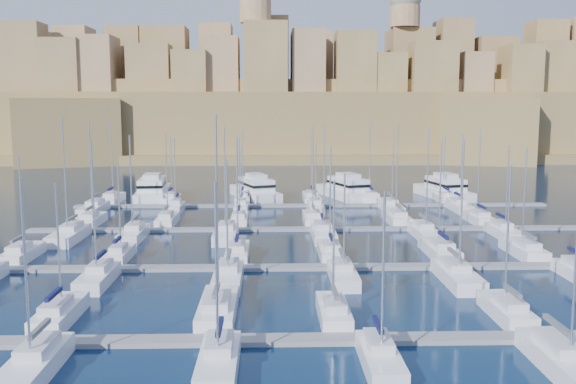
{
  "coord_description": "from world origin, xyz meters",
  "views": [
    {
      "loc": [
        -7.33,
        -80.85,
        17.93
      ],
      "look_at": [
        -4.97,
        6.0,
        6.16
      ],
      "focal_mm": 40.0,
      "sensor_mm": 36.0,
      "label": 1
    }
  ],
  "objects_px": {
    "sailboat_4": "(506,310)",
    "motor_yacht_a": "(153,190)",
    "sailboat_2": "(218,309)",
    "motor_yacht_b": "(255,190)",
    "motor_yacht_d": "(444,189)",
    "motor_yacht_c": "(347,190)"
  },
  "relations": [
    {
      "from": "sailboat_2",
      "to": "motor_yacht_d",
      "type": "xyz_separation_m",
      "value": [
        38.22,
        69.74,
        0.94
      ]
    },
    {
      "from": "sailboat_4",
      "to": "motor_yacht_c",
      "type": "relative_size",
      "value": 0.72
    },
    {
      "from": "sailboat_2",
      "to": "motor_yacht_a",
      "type": "distance_m",
      "value": 72.51
    },
    {
      "from": "motor_yacht_c",
      "to": "motor_yacht_d",
      "type": "xyz_separation_m",
      "value": [
        18.9,
        -0.32,
        0.0
      ]
    },
    {
      "from": "sailboat_4",
      "to": "motor_yacht_a",
      "type": "xyz_separation_m",
      "value": [
        -42.68,
        71.08,
        0.99
      ]
    },
    {
      "from": "motor_yacht_c",
      "to": "motor_yacht_d",
      "type": "distance_m",
      "value": 18.91
    },
    {
      "from": "sailboat_2",
      "to": "motor_yacht_a",
      "type": "xyz_separation_m",
      "value": [
        -18.21,
        70.18,
        0.94
      ]
    },
    {
      "from": "motor_yacht_d",
      "to": "sailboat_2",
      "type": "bearing_deg",
      "value": -118.72
    },
    {
      "from": "sailboat_2",
      "to": "motor_yacht_b",
      "type": "bearing_deg",
      "value": 88.71
    },
    {
      "from": "motor_yacht_a",
      "to": "motor_yacht_b",
      "type": "bearing_deg",
      "value": -1.19
    },
    {
      "from": "motor_yacht_c",
      "to": "motor_yacht_a",
      "type": "bearing_deg",
      "value": 179.82
    },
    {
      "from": "sailboat_2",
      "to": "sailboat_4",
      "type": "bearing_deg",
      "value": -2.11
    },
    {
      "from": "sailboat_4",
      "to": "motor_yacht_d",
      "type": "height_order",
      "value": "sailboat_4"
    },
    {
      "from": "motor_yacht_b",
      "to": "motor_yacht_c",
      "type": "xyz_separation_m",
      "value": [
        17.74,
        0.29,
        -0.0
      ]
    },
    {
      "from": "motor_yacht_b",
      "to": "sailboat_4",
      "type": "bearing_deg",
      "value": -72.05
    },
    {
      "from": "sailboat_2",
      "to": "motor_yacht_d",
      "type": "height_order",
      "value": "sailboat_2"
    },
    {
      "from": "sailboat_4",
      "to": "sailboat_2",
      "type": "bearing_deg",
      "value": 177.89
    },
    {
      "from": "sailboat_4",
      "to": "motor_yacht_d",
      "type": "relative_size",
      "value": 0.75
    },
    {
      "from": "sailboat_4",
      "to": "motor_yacht_d",
      "type": "xyz_separation_m",
      "value": [
        13.74,
        70.64,
        0.99
      ]
    },
    {
      "from": "sailboat_4",
      "to": "motor_yacht_c",
      "type": "xyz_separation_m",
      "value": [
        -5.16,
        70.96,
        0.99
      ]
    },
    {
      "from": "sailboat_2",
      "to": "motor_yacht_b",
      "type": "height_order",
      "value": "sailboat_2"
    },
    {
      "from": "motor_yacht_d",
      "to": "motor_yacht_c",
      "type": "bearing_deg",
      "value": 179.02
    }
  ]
}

